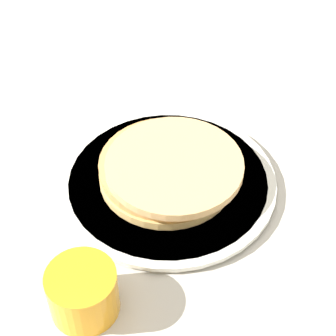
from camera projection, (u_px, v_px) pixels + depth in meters
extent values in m
plane|color=#BCB7AD|center=(159.00, 193.00, 0.76)|extent=(4.00, 4.00, 0.00)
cylinder|color=silver|center=(168.00, 182.00, 0.77)|extent=(0.27, 0.27, 0.01)
cylinder|color=silver|center=(168.00, 181.00, 0.76)|extent=(0.29, 0.29, 0.01)
cylinder|color=#E0B76B|center=(167.00, 175.00, 0.76)|extent=(0.18, 0.18, 0.01)
cylinder|color=tan|center=(167.00, 166.00, 0.75)|extent=(0.18, 0.18, 0.02)
cylinder|color=tan|center=(174.00, 165.00, 0.73)|extent=(0.18, 0.18, 0.01)
cylinder|color=orange|center=(83.00, 292.00, 0.62)|extent=(0.08, 0.08, 0.06)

